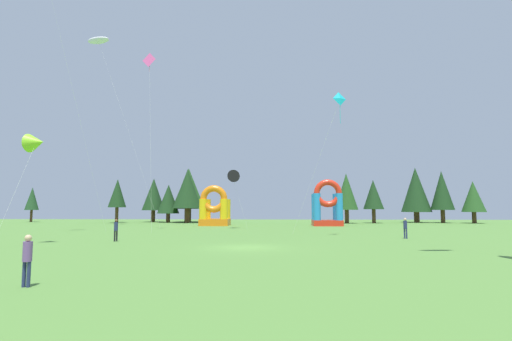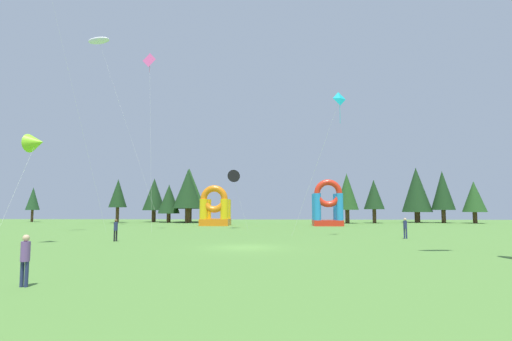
% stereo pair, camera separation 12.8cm
% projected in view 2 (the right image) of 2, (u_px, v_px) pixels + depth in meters
% --- Properties ---
extents(ground_plane, '(120.00, 120.00, 0.00)m').
position_uv_depth(ground_plane, '(245.00, 248.00, 26.83)').
color(ground_plane, '#548438').
extents(kite_pink_diamond, '(2.22, 3.22, 20.25)m').
position_uv_depth(kite_pink_diamond, '(150.00, 62.00, 46.58)').
color(kite_pink_diamond, '#EA599E').
rests_on(kite_pink_diamond, ground_plane).
extents(kite_black_delta, '(2.86, 1.96, 7.36)m').
position_uv_depth(kite_black_delta, '(233.00, 177.00, 50.57)').
color(kite_black_delta, black).
rests_on(kite_black_delta, ground_plane).
extents(kite_cyan_diamond, '(4.95, 2.26, 13.03)m').
position_uv_depth(kite_cyan_diamond, '(340.00, 100.00, 36.41)').
color(kite_cyan_diamond, '#19B7CC').
rests_on(kite_cyan_diamond, ground_plane).
extents(kite_white_parafoil, '(11.96, 3.08, 27.06)m').
position_uv_depth(kite_white_parafoil, '(99.00, 41.00, 57.26)').
color(kite_white_parafoil, white).
rests_on(kite_white_parafoil, ground_plane).
extents(kite_lime_delta, '(1.53, 4.06, 8.12)m').
position_uv_depth(kite_lime_delta, '(36.00, 143.00, 29.26)').
color(kite_lime_delta, '#8CD826').
rests_on(kite_lime_delta, ground_plane).
extents(person_midfield, '(0.41, 0.41, 1.77)m').
position_uv_depth(person_midfield, '(405.00, 226.00, 34.43)').
color(person_midfield, navy).
rests_on(person_midfield, ground_plane).
extents(person_left_edge, '(0.33, 0.33, 1.77)m').
position_uv_depth(person_left_edge, '(25.00, 256.00, 13.69)').
color(person_left_edge, navy).
rests_on(person_left_edge, ground_plane).
extents(person_near_camera, '(0.42, 0.42, 1.75)m').
position_uv_depth(person_near_camera, '(116.00, 228.00, 31.70)').
color(person_near_camera, black).
rests_on(person_near_camera, ground_plane).
extents(inflatable_blue_arch, '(4.17, 3.71, 6.63)m').
position_uv_depth(inflatable_blue_arch, '(328.00, 207.00, 57.50)').
color(inflatable_blue_arch, red).
rests_on(inflatable_blue_arch, ground_plane).
extents(inflatable_red_slide, '(4.18, 4.29, 5.83)m').
position_uv_depth(inflatable_red_slide, '(215.00, 211.00, 58.43)').
color(inflatable_red_slide, orange).
rests_on(inflatable_red_slide, ground_plane).
extents(tree_row_0, '(2.36, 2.36, 6.28)m').
position_uv_depth(tree_row_0, '(33.00, 199.00, 72.70)').
color(tree_row_0, '#4C331E').
rests_on(tree_row_0, ground_plane).
extents(tree_row_1, '(3.10, 3.10, 7.59)m').
position_uv_depth(tree_row_1, '(118.00, 194.00, 70.16)').
color(tree_row_1, '#4C331E').
rests_on(tree_row_1, ground_plane).
extents(tree_row_2, '(4.09, 4.09, 7.88)m').
position_uv_depth(tree_row_2, '(154.00, 195.00, 72.61)').
color(tree_row_2, '#4C331E').
rests_on(tree_row_2, ground_plane).
extents(tree_row_3, '(3.83, 3.83, 6.63)m').
position_uv_depth(tree_row_3, '(169.00, 199.00, 70.21)').
color(tree_row_3, '#4C331E').
rests_on(tree_row_3, ground_plane).
extents(tree_row_4, '(5.94, 5.94, 9.72)m').
position_uv_depth(tree_row_4, '(189.00, 189.00, 72.53)').
color(tree_row_4, '#4C331E').
rests_on(tree_row_4, ground_plane).
extents(tree_row_5, '(4.94, 4.94, 9.22)m').
position_uv_depth(tree_row_5, '(188.00, 189.00, 68.69)').
color(tree_row_5, '#4C331E').
rests_on(tree_row_5, ground_plane).
extents(tree_row_6, '(3.78, 3.78, 8.32)m').
position_uv_depth(tree_row_6, '(347.00, 192.00, 66.80)').
color(tree_row_6, '#4C331E').
rests_on(tree_row_6, ground_plane).
extents(tree_row_7, '(3.42, 3.42, 7.30)m').
position_uv_depth(tree_row_7, '(374.00, 195.00, 67.56)').
color(tree_row_7, '#4C331E').
rests_on(tree_row_7, ground_plane).
extents(tree_row_8, '(5.12, 5.12, 9.65)m').
position_uv_depth(tree_row_8, '(416.00, 190.00, 70.35)').
color(tree_row_8, '#4C331E').
rests_on(tree_row_8, ground_plane).
extents(tree_row_9, '(3.87, 3.87, 8.91)m').
position_uv_depth(tree_row_9, '(443.00, 191.00, 68.51)').
color(tree_row_9, '#4C331E').
rests_on(tree_row_9, ground_plane).
extents(tree_row_10, '(3.82, 3.82, 7.02)m').
position_uv_depth(tree_row_10, '(474.00, 197.00, 66.75)').
color(tree_row_10, '#4C331E').
rests_on(tree_row_10, ground_plane).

